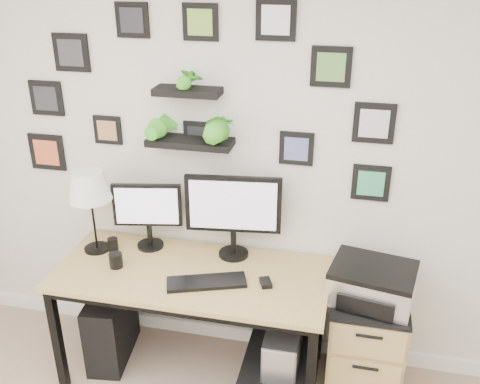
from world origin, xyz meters
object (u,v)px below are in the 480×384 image
(desk, at_px, (199,287))
(monitor_right, at_px, (233,210))
(table_lamp, at_px, (90,188))
(pc_tower_black, at_px, (111,325))
(printer, at_px, (372,283))
(monitor_left, at_px, (148,211))
(mug, at_px, (116,260))
(pc_tower_grey, at_px, (283,355))
(file_cabinet, at_px, (365,343))

(desk, height_order, monitor_right, monitor_right)
(table_lamp, bearing_deg, pc_tower_black, -47.48)
(printer, bearing_deg, monitor_left, 174.05)
(mug, height_order, pc_tower_grey, mug)
(pc_tower_black, bearing_deg, printer, -5.46)
(desk, relative_size, monitor_left, 3.71)
(pc_tower_black, bearing_deg, table_lamp, 125.36)
(desk, height_order, pc_tower_black, desk)
(monitor_left, relative_size, printer, 0.85)
(pc_tower_grey, height_order, printer, printer)
(mug, bearing_deg, desk, 9.33)
(mug, distance_m, file_cabinet, 1.56)
(table_lamp, xyz_separation_m, mug, (0.20, -0.16, -0.38))
(table_lamp, bearing_deg, desk, -6.81)
(printer, bearing_deg, table_lamp, 178.62)
(desk, xyz_separation_m, pc_tower_grey, (0.52, -0.02, -0.40))
(desk, distance_m, table_lamp, 0.88)
(monitor_left, height_order, pc_tower_grey, monitor_left)
(table_lamp, relative_size, file_cabinet, 0.79)
(file_cabinet, bearing_deg, monitor_right, 170.60)
(pc_tower_black, distance_m, file_cabinet, 1.61)
(pc_tower_black, bearing_deg, monitor_left, 32.02)
(monitor_right, bearing_deg, desk, -130.23)
(table_lamp, bearing_deg, pc_tower_grey, -4.94)
(table_lamp, bearing_deg, file_cabinet, -0.81)
(printer, bearing_deg, desk, -177.62)
(table_lamp, relative_size, printer, 1.04)
(pc_tower_black, bearing_deg, monitor_right, 7.54)
(pc_tower_grey, xyz_separation_m, file_cabinet, (0.48, 0.08, 0.11))
(desk, height_order, pc_tower_grey, desk)
(desk, height_order, table_lamp, table_lamp)
(mug, bearing_deg, file_cabinet, 5.30)
(file_cabinet, relative_size, printer, 1.32)
(desk, distance_m, mug, 0.52)
(table_lamp, relative_size, pc_tower_grey, 1.16)
(monitor_right, xyz_separation_m, table_lamp, (-0.85, -0.11, 0.11))
(mug, bearing_deg, pc_tower_grey, 3.23)
(mug, bearing_deg, printer, 4.67)
(table_lamp, xyz_separation_m, printer, (1.68, -0.04, -0.40))
(monitor_right, relative_size, pc_tower_grey, 1.25)
(monitor_right, height_order, printer, monitor_right)
(file_cabinet, distance_m, printer, 0.44)
(file_cabinet, bearing_deg, desk, -176.67)
(desk, relative_size, table_lamp, 3.03)
(monitor_left, relative_size, monitor_right, 0.76)
(monitor_right, bearing_deg, printer, -10.55)
(pc_tower_black, distance_m, printer, 1.69)
(monitor_left, distance_m, printer, 1.39)
(desk, bearing_deg, file_cabinet, 3.33)
(desk, distance_m, monitor_left, 0.56)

